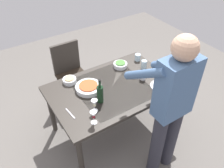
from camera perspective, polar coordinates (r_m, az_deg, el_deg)
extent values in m
plane|color=#66605B|center=(3.24, 0.00, -10.87)|extent=(6.00, 6.00, 0.00)
cube|color=#332D28|center=(2.73, 0.00, -1.14)|extent=(1.45, 0.96, 0.04)
cube|color=#B2B7C1|center=(2.72, 0.00, -0.85)|extent=(0.80, 0.82, 0.00)
cylinder|color=#332D28|center=(3.52, 5.34, 1.63)|extent=(0.06, 0.06, 0.69)
cylinder|color=#332D28|center=(3.07, -14.68, -6.49)|extent=(0.06, 0.06, 0.69)
cylinder|color=#332D28|center=(3.09, 14.59, -6.19)|extent=(0.06, 0.06, 0.69)
cylinder|color=#332D28|center=(2.56, -7.73, -17.74)|extent=(0.06, 0.06, 0.69)
cube|color=black|center=(3.38, -9.56, 1.61)|extent=(0.40, 0.40, 0.04)
cube|color=#332D28|center=(3.39, -11.31, 6.46)|extent=(0.40, 0.04, 0.45)
cylinder|color=#332D28|center=(3.70, -7.95, 1.05)|extent=(0.04, 0.04, 0.43)
cylinder|color=#332D28|center=(3.61, -12.77, -0.76)|extent=(0.04, 0.04, 0.43)
cylinder|color=#332D28|center=(3.46, -5.43, -1.85)|extent=(0.04, 0.04, 0.43)
cylinder|color=#332D28|center=(3.36, -10.53, -3.88)|extent=(0.04, 0.04, 0.43)
cylinder|color=#2D2D38|center=(2.56, 10.99, -14.56)|extent=(0.14, 0.14, 0.88)
cylinder|color=#2D2D38|center=(2.66, 14.27, -12.49)|extent=(0.14, 0.14, 0.88)
cube|color=#47668E|center=(2.09, 15.47, -0.95)|extent=(0.36, 0.20, 0.60)
sphere|color=tan|center=(1.87, 17.54, 8.48)|extent=(0.22, 0.22, 0.22)
cylinder|color=#47668E|center=(2.07, 7.90, 2.48)|extent=(0.08, 0.52, 0.40)
cylinder|color=#47668E|center=(2.28, 14.60, 5.19)|extent=(0.08, 0.52, 0.40)
cylinder|color=black|center=(2.48, -2.95, -2.56)|extent=(0.07, 0.07, 0.20)
cylinder|color=black|center=(2.39, -3.06, -0.04)|extent=(0.03, 0.03, 0.08)
cylinder|color=black|center=(2.36, -3.10, 0.87)|extent=(0.03, 0.03, 0.02)
cylinder|color=white|center=(2.44, -4.22, -6.54)|extent=(0.06, 0.06, 0.01)
cylinder|color=white|center=(2.41, -4.26, -5.91)|extent=(0.01, 0.01, 0.07)
cone|color=white|center=(2.36, -4.34, -4.66)|extent=(0.07, 0.07, 0.07)
cylinder|color=beige|center=(2.38, -4.31, -5.06)|extent=(0.03, 0.03, 0.03)
cylinder|color=white|center=(2.33, -4.44, -9.39)|extent=(0.06, 0.06, 0.01)
cylinder|color=white|center=(2.30, -4.49, -8.76)|extent=(0.01, 0.01, 0.07)
cone|color=white|center=(2.25, -4.58, -7.51)|extent=(0.07, 0.07, 0.07)
cylinder|color=maroon|center=(2.26, -4.55, -7.91)|extent=(0.03, 0.03, 0.03)
cylinder|color=silver|center=(2.84, 7.62, 1.97)|extent=(0.07, 0.07, 0.09)
cylinder|color=silver|center=(3.18, 6.34, 6.54)|extent=(0.08, 0.08, 0.09)
cylinder|color=silver|center=(3.03, 7.88, 4.82)|extent=(0.07, 0.07, 0.11)
cylinder|color=silver|center=(2.68, -5.79, -0.92)|extent=(0.30, 0.30, 0.05)
cylinder|color=#C6562D|center=(2.67, -5.82, -0.54)|extent=(0.22, 0.22, 0.03)
cylinder|color=silver|center=(3.04, 2.05, 4.69)|extent=(0.18, 0.18, 0.05)
cylinder|color=#4C843D|center=(3.03, 2.06, 5.05)|extent=(0.13, 0.13, 0.03)
cylinder|color=silver|center=(2.82, -10.39, 0.86)|extent=(0.16, 0.16, 0.05)
cylinder|color=tan|center=(2.81, -10.44, 1.22)|extent=(0.12, 0.12, 0.03)
cylinder|color=silver|center=(2.79, 11.71, -0.46)|extent=(0.23, 0.23, 0.01)
cube|color=silver|center=(2.44, -10.23, -7.14)|extent=(0.03, 0.18, 0.00)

